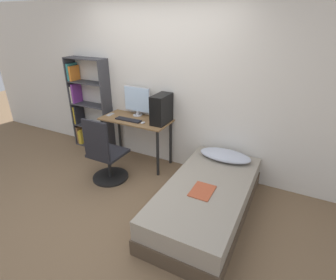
{
  "coord_description": "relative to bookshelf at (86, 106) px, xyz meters",
  "views": [
    {
      "loc": [
        1.96,
        -2.01,
        2.2
      ],
      "look_at": [
        0.51,
        0.77,
        0.75
      ],
      "focal_mm": 28.0,
      "sensor_mm": 36.0,
      "label": 1
    }
  ],
  "objects": [
    {
      "name": "keyboard",
      "position": [
        1.1,
        -0.24,
        -0.01
      ],
      "size": [
        0.44,
        0.11,
        0.02
      ],
      "color": "black",
      "rests_on": "desk"
    },
    {
      "name": "ground_plane",
      "position": [
        1.46,
        -1.34,
        -0.78
      ],
      "size": [
        14.0,
        14.0,
        0.0
      ],
      "primitive_type": "plane",
      "color": "brown"
    },
    {
      "name": "pillow",
      "position": [
        2.64,
        -0.13,
        -0.31
      ],
      "size": [
        0.71,
        0.36,
        0.11
      ],
      "color": "#B2B7C6",
      "rests_on": "bed"
    },
    {
      "name": "monitor",
      "position": [
        1.1,
        0.03,
        0.23
      ],
      "size": [
        0.48,
        0.16,
        0.47
      ],
      "color": "#B7B7BC",
      "rests_on": "desk"
    },
    {
      "name": "magazine",
      "position": [
        2.63,
        -1.0,
        -0.36
      ],
      "size": [
        0.24,
        0.32,
        0.01
      ],
      "color": "#B24C2D",
      "rests_on": "bed"
    },
    {
      "name": "office_chair",
      "position": [
        1.08,
        -0.81,
        -0.41
      ],
      "size": [
        0.53,
        0.53,
        0.99
      ],
      "color": "black",
      "rests_on": "ground_plane"
    },
    {
      "name": "desk",
      "position": [
        1.16,
        -0.13,
        -0.15
      ],
      "size": [
        1.13,
        0.52,
        0.77
      ],
      "color": "brown",
      "rests_on": "ground_plane"
    },
    {
      "name": "pc_tower",
      "position": [
        1.61,
        -0.09,
        0.2
      ],
      "size": [
        0.2,
        0.39,
        0.43
      ],
      "color": "black",
      "rests_on": "desk"
    },
    {
      "name": "bookshelf",
      "position": [
        0.0,
        0.0,
        0.0
      ],
      "size": [
        0.77,
        0.26,
        1.62
      ],
      "color": "#38383D",
      "rests_on": "ground_plane"
    },
    {
      "name": "phone",
      "position": [
        0.68,
        -0.16,
        -0.01
      ],
      "size": [
        0.07,
        0.14,
        0.01
      ],
      "color": "#B7B7BC",
      "rests_on": "desk"
    },
    {
      "name": "bed",
      "position": [
        2.64,
        -0.84,
        -0.57
      ],
      "size": [
        0.94,
        1.93,
        0.42
      ],
      "color": "#4C3D2D",
      "rests_on": "ground_plane"
    },
    {
      "name": "wall_back",
      "position": [
        1.46,
        0.15,
        0.47
      ],
      "size": [
        8.0,
        0.05,
        2.5
      ],
      "color": "silver",
      "rests_on": "ground_plane"
    },
    {
      "name": "mouse",
      "position": [
        1.37,
        -0.24,
        -0.01
      ],
      "size": [
        0.06,
        0.09,
        0.02
      ],
      "color": "silver",
      "rests_on": "desk"
    }
  ]
}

